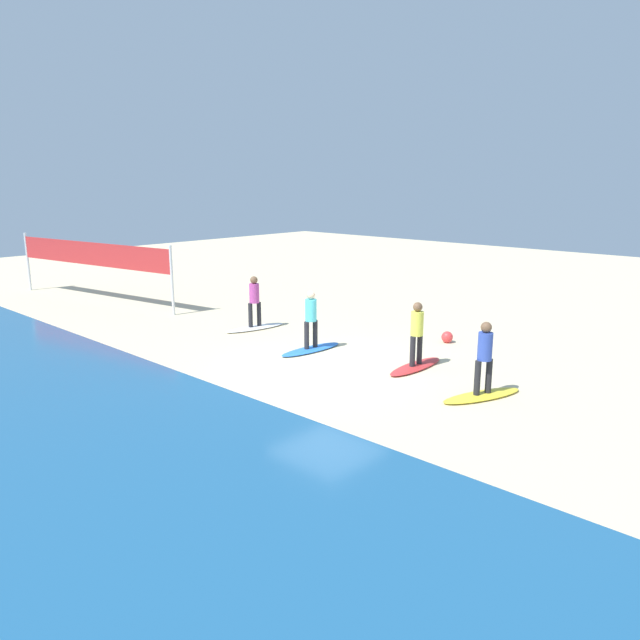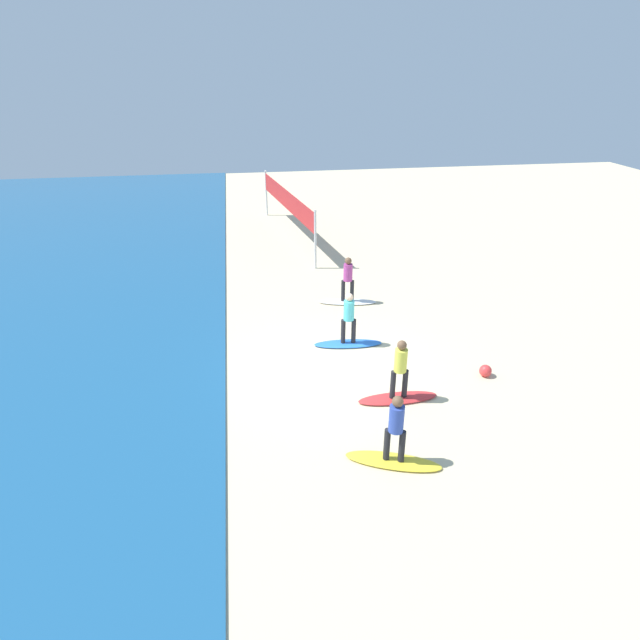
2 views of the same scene
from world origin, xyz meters
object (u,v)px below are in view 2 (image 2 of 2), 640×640
Objects in this scene: surfboard_white at (347,302)px; beach_ball at (485,371)px; surfboard_yellow at (393,461)px; surfer_yellow at (396,424)px; surfboard_blue at (348,344)px; volleyball_net at (287,202)px; surfboard_red at (398,398)px; surfer_blue at (349,315)px; surfer_red at (400,365)px; surfer_white at (348,276)px.

beach_ball reaches higher than surfboard_white.
surfer_yellow is (0.00, -0.00, 0.99)m from surfboard_yellow.
surfboard_blue is 11.42m from volleyball_net.
volleyball_net reaches higher than surfboard_yellow.
surfboard_yellow is at bearing 95.54° from surfboard_white.
beach_ball is at bearing -163.38° from volleyball_net.
surfboard_yellow is at bearing 130.63° from beach_ball.
surfboard_red is 1.00× the size of surfboard_blue.
beach_ball is at bearing -124.87° from surfer_blue.
volleyball_net is (14.35, 1.35, 0.75)m from surfer_red.
surfer_blue is at bearing -1.37° from surfer_yellow.
surfer_white is at bearing -90.09° from surfboard_red.
surfer_red is at bearing -167.79° from surfer_blue.
surfboard_white is at bearing 0.39° from surfer_red.
surfer_white reaches higher than beach_ball.
beach_ball is at bearing 127.43° from surfboard_white.
surfer_blue is (5.38, -0.13, 0.99)m from surfboard_yellow.
surfboard_blue is at bearing 12.21° from surfer_red.
volleyball_net is at bearing -85.11° from surfboard_red.
surfer_red is at bearing -87.97° from surfboard_yellow.
volleyball_net is (14.35, 1.35, 1.74)m from surfboard_red.
surfer_red reaches higher than surfboard_white.
surfboard_red is 1.28× the size of surfer_white.
volleyball_net is at bearing 9.08° from surfer_white.
beach_ball is (-5.47, -2.76, 0.13)m from surfboard_white.
surfboard_yellow is 0.99m from surfer_yellow.
surfboard_white is at bearing 26.82° from beach_ball.
surfer_yellow is 8.58m from surfboard_white.
beach_ball reaches higher than surfboard_red.
surfboard_red is at bearing -174.64° from volleyball_net.
surfboard_blue is 4.13m from beach_ball.
surfboard_white is (3.11, -0.63, -0.99)m from surfer_blue.
volleyball_net reaches higher than surfboard_blue.
beach_ball is (3.02, -3.52, -0.87)m from surfer_yellow.
volleyball_net is 14.32m from beach_ball.
surfer_blue is 1.00× the size of surfer_white.
surfboard_white is at bearing 0.00° from surfer_white.
surfboard_white is (6.19, 0.04, -0.99)m from surfer_red.
surfboard_white is at bearing -11.38° from surfer_blue.
surfboard_white is 8.45m from volleyball_net.
surfer_red is at bearing 101.00° from surfboard_white.
surfboard_yellow is 1.00× the size of surfboard_blue.
surfboard_yellow is 5.38m from surfboard_blue.
surfboard_yellow is 16.75m from volleyball_net.
beach_ball is (-2.36, -3.39, -0.87)m from surfer_blue.
surfboard_blue is at bearing -78.26° from surfboard_red.
surfer_yellow is 5.47m from surfboard_blue.
surfer_red reaches higher than surfboard_blue.
volleyball_net is at bearing -70.30° from surfboard_white.
surfboard_white is (8.49, -0.75, -0.99)m from surfer_yellow.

